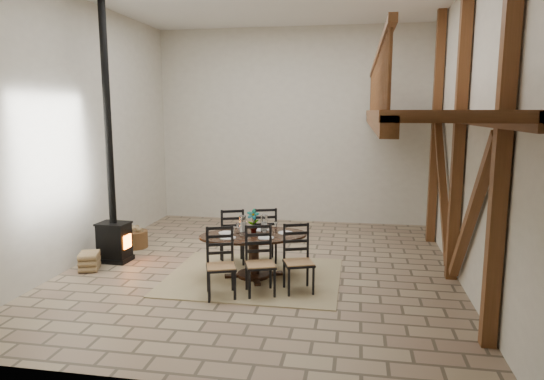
% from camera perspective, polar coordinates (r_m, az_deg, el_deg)
% --- Properties ---
extents(ground, '(8.00, 8.00, 0.00)m').
position_cam_1_polar(ground, '(9.19, -1.24, -9.09)').
color(ground, '#998466').
rests_on(ground, ground).
extents(room_shell, '(7.02, 8.02, 5.01)m').
position_cam_1_polar(room_shell, '(8.57, 6.63, 10.01)').
color(room_shell, beige).
rests_on(room_shell, ground).
extents(rug, '(3.00, 2.50, 0.02)m').
position_cam_1_polar(rug, '(8.69, -2.16, -10.14)').
color(rug, tan).
rests_on(rug, ground).
extents(dining_table, '(2.23, 2.43, 1.21)m').
position_cam_1_polar(dining_table, '(8.45, -2.07, -7.75)').
color(dining_table, black).
rests_on(dining_table, ground).
extents(wood_stove, '(0.62, 0.50, 5.00)m').
position_cam_1_polar(wood_stove, '(9.77, -18.27, -1.52)').
color(wood_stove, black).
rests_on(wood_stove, ground).
extents(log_basket, '(0.54, 0.54, 0.45)m').
position_cam_1_polar(log_basket, '(10.84, -15.83, -5.51)').
color(log_basket, brown).
rests_on(log_basket, ground).
extents(log_stack, '(0.46, 0.53, 0.34)m').
position_cam_1_polar(log_stack, '(9.60, -20.69, -7.85)').
color(log_stack, tan).
rests_on(log_stack, ground).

